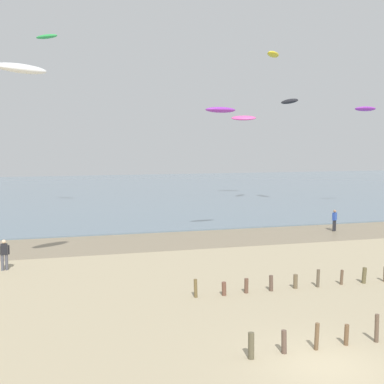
{
  "coord_description": "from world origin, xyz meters",
  "views": [
    {
      "loc": [
        -8.2,
        -13.68,
        7.02
      ],
      "look_at": [
        -1.26,
        11.05,
        4.5
      ],
      "focal_mm": 47.45,
      "sensor_mm": 36.0,
      "label": 1
    }
  ],
  "objects_px": {
    "person_nearest_camera": "(4,254)",
    "kite_aloft_2": "(289,101)",
    "kite_aloft_1": "(244,118)",
    "kite_aloft_7": "(21,69)",
    "kite_aloft_6": "(365,109)",
    "person_right_flank": "(334,220)",
    "kite_aloft_5": "(221,110)",
    "kite_aloft_8": "(47,37)",
    "kite_aloft_0": "(273,54)"
  },
  "relations": [
    {
      "from": "kite_aloft_6",
      "to": "kite_aloft_7",
      "type": "relative_size",
      "value": 0.8
    },
    {
      "from": "kite_aloft_5",
      "to": "kite_aloft_6",
      "type": "bearing_deg",
      "value": -159.48
    },
    {
      "from": "kite_aloft_6",
      "to": "person_nearest_camera",
      "type": "bearing_deg",
      "value": -145.43
    },
    {
      "from": "kite_aloft_1",
      "to": "kite_aloft_8",
      "type": "height_order",
      "value": "kite_aloft_8"
    },
    {
      "from": "kite_aloft_1",
      "to": "kite_aloft_8",
      "type": "relative_size",
      "value": 1.23
    },
    {
      "from": "kite_aloft_6",
      "to": "kite_aloft_8",
      "type": "distance_m",
      "value": 32.9
    },
    {
      "from": "person_right_flank",
      "to": "kite_aloft_0",
      "type": "relative_size",
      "value": 0.59
    },
    {
      "from": "kite_aloft_2",
      "to": "kite_aloft_1",
      "type": "bearing_deg",
      "value": -178.65
    },
    {
      "from": "kite_aloft_1",
      "to": "kite_aloft_7",
      "type": "relative_size",
      "value": 1.08
    },
    {
      "from": "person_nearest_camera",
      "to": "kite_aloft_0",
      "type": "distance_m",
      "value": 34.82
    },
    {
      "from": "kite_aloft_2",
      "to": "kite_aloft_8",
      "type": "distance_m",
      "value": 25.85
    },
    {
      "from": "person_nearest_camera",
      "to": "kite_aloft_2",
      "type": "distance_m",
      "value": 36.83
    },
    {
      "from": "person_right_flank",
      "to": "kite_aloft_2",
      "type": "distance_m",
      "value": 19.21
    },
    {
      "from": "person_nearest_camera",
      "to": "kite_aloft_7",
      "type": "relative_size",
      "value": 0.59
    },
    {
      "from": "kite_aloft_0",
      "to": "kite_aloft_8",
      "type": "bearing_deg",
      "value": 122.51
    },
    {
      "from": "person_nearest_camera",
      "to": "kite_aloft_2",
      "type": "height_order",
      "value": "kite_aloft_2"
    },
    {
      "from": "kite_aloft_2",
      "to": "kite_aloft_8",
      "type": "bearing_deg",
      "value": -99.08
    },
    {
      "from": "person_nearest_camera",
      "to": "person_right_flank",
      "type": "height_order",
      "value": "same"
    },
    {
      "from": "person_nearest_camera",
      "to": "kite_aloft_6",
      "type": "height_order",
      "value": "kite_aloft_6"
    },
    {
      "from": "kite_aloft_0",
      "to": "kite_aloft_7",
      "type": "height_order",
      "value": "kite_aloft_0"
    },
    {
      "from": "person_nearest_camera",
      "to": "kite_aloft_5",
      "type": "height_order",
      "value": "kite_aloft_5"
    },
    {
      "from": "kite_aloft_2",
      "to": "kite_aloft_8",
      "type": "height_order",
      "value": "kite_aloft_8"
    },
    {
      "from": "kite_aloft_1",
      "to": "kite_aloft_8",
      "type": "bearing_deg",
      "value": 42.65
    },
    {
      "from": "person_right_flank",
      "to": "kite_aloft_2",
      "type": "height_order",
      "value": "kite_aloft_2"
    },
    {
      "from": "kite_aloft_2",
      "to": "kite_aloft_8",
      "type": "relative_size",
      "value": 1.18
    },
    {
      "from": "kite_aloft_8",
      "to": "kite_aloft_7",
      "type": "bearing_deg",
      "value": 128.93
    },
    {
      "from": "kite_aloft_2",
      "to": "kite_aloft_7",
      "type": "relative_size",
      "value": 1.03
    },
    {
      "from": "person_nearest_camera",
      "to": "kite_aloft_8",
      "type": "height_order",
      "value": "kite_aloft_8"
    },
    {
      "from": "kite_aloft_5",
      "to": "kite_aloft_7",
      "type": "height_order",
      "value": "kite_aloft_7"
    },
    {
      "from": "person_right_flank",
      "to": "kite_aloft_6",
      "type": "bearing_deg",
      "value": 48.08
    },
    {
      "from": "kite_aloft_1",
      "to": "person_right_flank",
      "type": "bearing_deg",
      "value": 106.8
    },
    {
      "from": "kite_aloft_5",
      "to": "kite_aloft_7",
      "type": "bearing_deg",
      "value": 21.4
    },
    {
      "from": "kite_aloft_7",
      "to": "kite_aloft_0",
      "type": "bearing_deg",
      "value": 8.44
    },
    {
      "from": "kite_aloft_0",
      "to": "kite_aloft_6",
      "type": "relative_size",
      "value": 1.26
    },
    {
      "from": "kite_aloft_6",
      "to": "kite_aloft_2",
      "type": "bearing_deg",
      "value": 156.58
    },
    {
      "from": "person_right_flank",
      "to": "kite_aloft_6",
      "type": "height_order",
      "value": "kite_aloft_6"
    },
    {
      "from": "person_nearest_camera",
      "to": "kite_aloft_5",
      "type": "distance_m",
      "value": 17.68
    },
    {
      "from": "kite_aloft_2",
      "to": "kite_aloft_8",
      "type": "xyz_separation_m",
      "value": [
        -25.26,
        0.09,
        5.5
      ]
    },
    {
      "from": "kite_aloft_8",
      "to": "person_nearest_camera",
      "type": "bearing_deg",
      "value": 125.2
    },
    {
      "from": "kite_aloft_6",
      "to": "kite_aloft_7",
      "type": "distance_m",
      "value": 38.83
    },
    {
      "from": "person_nearest_camera",
      "to": "kite_aloft_1",
      "type": "distance_m",
      "value": 41.56
    },
    {
      "from": "person_nearest_camera",
      "to": "kite_aloft_6",
      "type": "bearing_deg",
      "value": 27.06
    },
    {
      "from": "kite_aloft_0",
      "to": "kite_aloft_1",
      "type": "height_order",
      "value": "kite_aloft_0"
    },
    {
      "from": "kite_aloft_0",
      "to": "kite_aloft_6",
      "type": "distance_m",
      "value": 11.35
    },
    {
      "from": "kite_aloft_0",
      "to": "kite_aloft_8",
      "type": "distance_m",
      "value": 22.33
    },
    {
      "from": "kite_aloft_2",
      "to": "person_nearest_camera",
      "type": "bearing_deg",
      "value": -60.94
    },
    {
      "from": "kite_aloft_1",
      "to": "kite_aloft_2",
      "type": "distance_m",
      "value": 9.52
    },
    {
      "from": "kite_aloft_1",
      "to": "kite_aloft_7",
      "type": "bearing_deg",
      "value": 74.69
    },
    {
      "from": "kite_aloft_5",
      "to": "kite_aloft_6",
      "type": "height_order",
      "value": "kite_aloft_6"
    },
    {
      "from": "kite_aloft_0",
      "to": "kite_aloft_1",
      "type": "bearing_deg",
      "value": 31.81
    }
  ]
}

